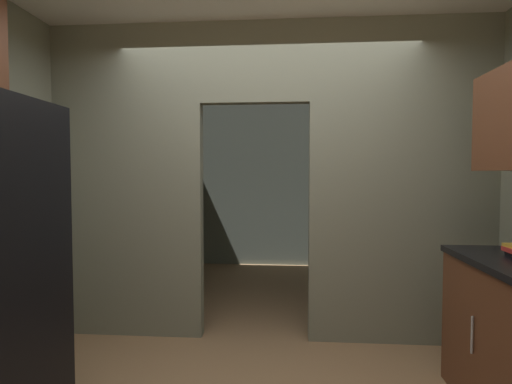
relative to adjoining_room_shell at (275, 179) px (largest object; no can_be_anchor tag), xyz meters
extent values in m
cube|color=gray|center=(-1.23, -2.00, 0.00)|extent=(1.31, 0.12, 2.71)
cube|color=gray|center=(1.12, -2.00, 0.00)|extent=(1.53, 0.12, 2.71)
cube|color=gray|center=(-0.11, -2.00, 1.01)|extent=(0.93, 0.12, 0.68)
cube|color=gray|center=(0.00, 0.87, 0.00)|extent=(3.77, 0.10, 2.71)
cube|color=gray|center=(-1.84, -0.57, 0.00)|extent=(0.10, 2.87, 2.71)
cube|color=gray|center=(1.84, -0.57, 0.00)|extent=(0.10, 2.87, 2.71)
cylinder|color=#B7BABC|center=(1.24, -3.06, -0.86)|extent=(0.01, 0.01, 0.22)
camera|label=1|loc=(0.17, -5.45, 0.07)|focal=28.28mm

